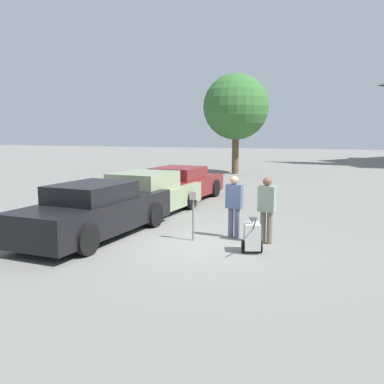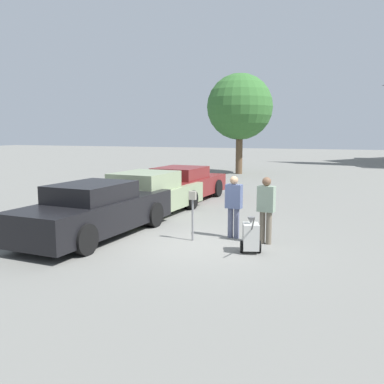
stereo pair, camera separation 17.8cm
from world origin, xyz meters
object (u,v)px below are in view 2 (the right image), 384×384
at_px(person_supervisor, 266,206).
at_px(equipment_cart, 251,236).
at_px(parked_car_maroon, 182,184).
at_px(person_worker, 234,203).
at_px(parked_car_black, 96,211).
at_px(parked_car_sage, 147,195).
at_px(parking_meter, 193,206).

distance_m(person_supervisor, equipment_cart, 1.09).
bearing_deg(parked_car_maroon, person_worker, -51.95).
xyz_separation_m(parked_car_black, person_supervisor, (4.40, 0.77, 0.26)).
bearing_deg(parked_car_maroon, equipment_cart, -52.47).
xyz_separation_m(parked_car_maroon, person_supervisor, (4.40, -5.55, 0.30)).
height_order(person_worker, person_supervisor, person_supervisor).
bearing_deg(parked_car_sage, parking_meter, -41.63).
bearing_deg(person_worker, parking_meter, 39.59).
bearing_deg(parked_car_black, equipment_cart, 2.41).
height_order(parking_meter, person_supervisor, person_supervisor).
bearing_deg(person_supervisor, parked_car_black, 18.19).
height_order(parked_car_black, person_supervisor, person_supervisor).
bearing_deg(equipment_cart, person_supervisor, 62.00).
distance_m(parked_car_sage, parked_car_maroon, 3.21).
relative_size(parked_car_sage, person_worker, 3.08).
relative_size(parked_car_black, person_supervisor, 3.14).
height_order(person_worker, equipment_cart, person_worker).
bearing_deg(parking_meter, parked_car_maroon, 113.67).
relative_size(parked_car_maroon, person_supervisor, 3.02).
relative_size(person_supervisor, equipment_cart, 1.68).
xyz_separation_m(parked_car_black, parking_meter, (2.58, 0.44, 0.21)).
xyz_separation_m(parked_car_maroon, person_worker, (3.50, -5.25, 0.27)).
xyz_separation_m(parked_car_maroon, parking_meter, (2.58, -5.88, 0.25)).
xyz_separation_m(parked_car_black, parked_car_sage, (-0.00, 3.11, -0.02)).
bearing_deg(parked_car_maroon, parked_car_black, -85.58).
bearing_deg(parking_meter, parked_car_black, -170.32).
relative_size(person_worker, person_supervisor, 0.98).
bearing_deg(parked_car_maroon, parked_car_sage, -85.60).
distance_m(parking_meter, person_worker, 1.11).
height_order(parked_car_maroon, person_supervisor, person_supervisor).
height_order(parked_car_sage, equipment_cart, parked_car_sage).
relative_size(parking_meter, person_supervisor, 0.77).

